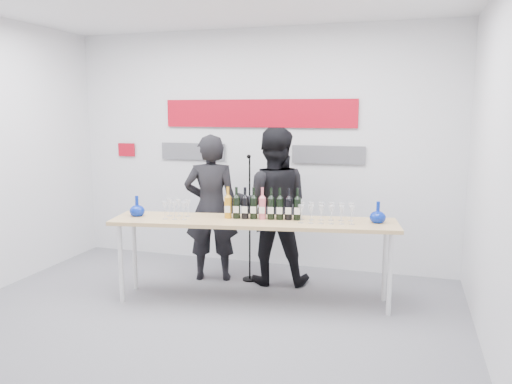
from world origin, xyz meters
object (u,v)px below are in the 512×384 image
at_px(presenter_left, 211,208).
at_px(mic_stand, 250,243).
at_px(tasting_table, 253,226).
at_px(presenter_right, 273,206).

relative_size(presenter_left, mic_stand, 1.15).
distance_m(tasting_table, mic_stand, 0.76).
bearing_deg(presenter_left, mic_stand, 173.01).
height_order(tasting_table, presenter_left, presenter_left).
bearing_deg(tasting_table, mic_stand, 101.33).
xyz_separation_m(tasting_table, presenter_right, (0.03, 0.66, 0.09)).
xyz_separation_m(presenter_left, mic_stand, (0.45, 0.07, -0.40)).
distance_m(tasting_table, presenter_left, 0.88).
distance_m(tasting_table, presenter_right, 0.67).
relative_size(tasting_table, presenter_right, 1.65).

